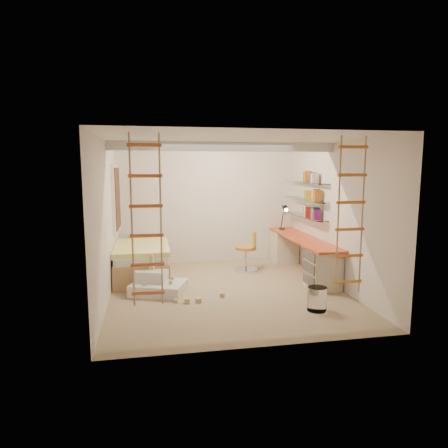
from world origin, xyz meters
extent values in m
plane|color=#998663|center=(0.00, 0.00, 0.00)|extent=(4.50, 4.50, 0.00)
cube|color=white|center=(0.00, 0.30, 2.52)|extent=(4.00, 0.18, 0.16)
cube|color=white|center=(-1.97, 1.50, 1.55)|extent=(0.06, 1.15, 1.35)
cube|color=#4C2D1E|center=(-1.93, 1.50, 1.55)|extent=(0.02, 1.00, 1.20)
cylinder|color=white|center=(1.16, -1.20, 0.18)|extent=(0.29, 0.29, 0.37)
cube|color=#DD451A|center=(1.72, 0.83, 0.73)|extent=(0.55, 2.80, 0.04)
cube|color=beige|center=(1.72, 1.93, 0.35)|extent=(0.52, 0.55, 0.71)
cube|color=beige|center=(1.72, -0.17, 0.35)|extent=(0.52, 0.55, 0.71)
cube|color=#4C4742|center=(1.45, -0.17, 0.61)|extent=(0.02, 0.50, 0.18)
cube|color=#4C4742|center=(1.45, -0.17, 0.39)|extent=(0.02, 0.50, 0.18)
cube|color=#4C4742|center=(1.45, -0.17, 0.17)|extent=(0.02, 0.50, 0.18)
cube|color=white|center=(1.87, 1.13, 1.15)|extent=(0.25, 1.80, 0.01)
cube|color=white|center=(1.87, 1.13, 1.50)|extent=(0.25, 1.80, 0.01)
cube|color=white|center=(1.87, 1.13, 1.85)|extent=(0.25, 1.80, 0.01)
cube|color=#AD7F51|center=(-1.48, 1.23, 0.23)|extent=(1.00, 2.00, 0.45)
cube|color=white|center=(-1.48, 1.23, 0.51)|extent=(0.95, 1.95, 0.12)
cube|color=#FDF635|center=(-1.48, 1.08, 0.62)|extent=(1.02, 1.60, 0.10)
cube|color=white|center=(-1.48, 2.03, 0.63)|extent=(0.55, 0.35, 0.12)
cylinder|color=black|center=(1.67, 1.98, 0.76)|extent=(0.14, 0.14, 0.02)
cylinder|color=black|center=(1.67, 1.98, 0.95)|extent=(0.02, 0.15, 0.36)
cylinder|color=black|center=(1.67, 1.88, 1.20)|extent=(0.02, 0.27, 0.20)
cone|color=black|center=(1.67, 1.76, 1.25)|extent=(0.12, 0.14, 0.15)
cylinder|color=#FFEABF|center=(1.67, 1.72, 1.22)|extent=(0.08, 0.04, 0.08)
cylinder|color=#C47C25|center=(0.64, 1.26, 0.49)|extent=(0.57, 0.57, 0.06)
cube|color=gold|center=(0.81, 1.20, 0.69)|extent=(0.16, 0.33, 0.31)
cylinder|color=silver|center=(0.64, 1.26, 0.27)|extent=(0.07, 0.07, 0.44)
cylinder|color=silver|center=(0.64, 1.26, 0.03)|extent=(0.65, 0.65, 0.05)
cube|color=silver|center=(-1.19, 0.08, 0.10)|extent=(1.06, 0.94, 0.20)
cube|color=silver|center=(-1.30, 0.22, 0.29)|extent=(0.65, 0.59, 0.20)
cube|color=#CCB284|center=(-1.30, 0.22, 0.43)|extent=(0.10, 0.10, 0.08)
cube|color=#CCB284|center=(-1.30, 0.22, 0.51)|extent=(0.09, 0.09, 0.07)
cube|color=#CCB284|center=(-1.30, 0.22, 0.60)|extent=(0.08, 0.08, 0.12)
cube|color=#CCB284|center=(-0.99, -0.07, 0.23)|extent=(0.06, 0.06, 0.06)
cube|color=#CCB284|center=(-0.95, 0.20, 0.23)|extent=(0.06, 0.06, 0.06)
cube|color=#CCB284|center=(-1.43, -0.10, 0.23)|extent=(0.06, 0.06, 0.06)
cube|color=#CCB284|center=(-0.57, -0.53, 0.04)|extent=(0.07, 0.07, 0.07)
cube|color=#CCB284|center=(-0.76, -0.51, 0.04)|extent=(0.07, 0.07, 0.07)
cube|color=#CCB284|center=(-0.14, -0.32, 0.04)|extent=(0.07, 0.07, 0.07)
cube|color=#CCB284|center=(-0.93, -0.47, 0.04)|extent=(0.07, 0.07, 0.07)
cube|color=#8C1E7F|center=(1.87, 1.13, 1.27)|extent=(0.14, 0.64, 0.22)
cube|color=#262626|center=(1.87, 1.13, 1.62)|extent=(0.14, 0.46, 0.22)
cube|color=#194CA5|center=(1.87, 1.13, 1.97)|extent=(0.14, 0.64, 0.22)
camera|label=1|loc=(-1.30, -6.68, 2.18)|focal=32.00mm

